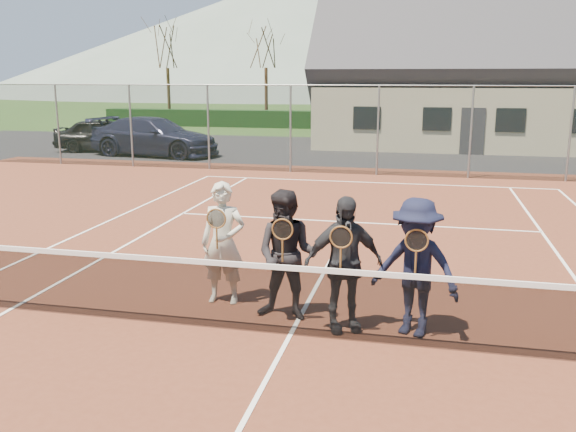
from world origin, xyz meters
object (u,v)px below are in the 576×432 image
(player_a, at_px, (223,243))
(player_d, at_px, (416,268))
(car_b, at_px, (133,137))
(tennis_net, at_px, (290,297))
(car_c, at_px, (155,137))
(player_c, at_px, (343,264))
(clubhouse, at_px, (482,61))
(player_b, at_px, (287,255))
(car_a, at_px, (105,135))

(player_a, bearing_deg, player_d, -11.56)
(car_b, relative_size, tennis_net, 0.33)
(car_b, bearing_deg, car_c, -115.51)
(player_c, bearing_deg, clubhouse, 81.87)
(player_b, bearing_deg, player_c, -15.60)
(clubhouse, distance_m, player_d, 23.92)
(tennis_net, relative_size, player_b, 6.49)
(car_c, distance_m, tennis_net, 19.28)
(player_b, bearing_deg, player_a, 159.45)
(car_a, distance_m, car_b, 1.23)
(clubhouse, bearing_deg, car_c, -151.84)
(clubhouse, xyz_separation_m, player_d, (-2.46, -23.60, -3.07))
(car_a, height_order, clubhouse, clubhouse)
(car_c, relative_size, player_c, 3.09)
(car_c, xyz_separation_m, player_c, (10.21, -16.37, 0.11))
(player_c, bearing_deg, player_d, 3.13)
(car_c, bearing_deg, player_c, -140.45)
(clubhouse, distance_m, player_b, 23.99)
(player_a, bearing_deg, clubhouse, 77.23)
(car_a, height_order, player_d, player_d)
(clubhouse, height_order, player_a, clubhouse)
(car_b, xyz_separation_m, tennis_net, (11.26, -18.05, -0.09))
(car_c, relative_size, player_a, 3.09)
(clubhouse, relative_size, player_d, 8.67)
(car_b, distance_m, player_a, 19.82)
(tennis_net, bearing_deg, car_c, 119.82)
(player_a, bearing_deg, player_c, -18.44)
(car_c, distance_m, clubhouse, 15.74)
(car_b, bearing_deg, clubhouse, -55.71)
(player_a, bearing_deg, tennis_net, -38.34)
(player_a, bearing_deg, car_b, 120.43)
(car_a, xyz_separation_m, car_c, (2.83, -0.93, 0.07))
(car_b, relative_size, player_d, 2.12)
(car_a, xyz_separation_m, player_c, (13.04, -17.30, 0.18))
(car_b, bearing_deg, player_d, -131.04)
(car_a, xyz_separation_m, player_d, (13.96, -17.25, 0.18))
(car_a, height_order, car_c, car_c)
(car_c, height_order, player_c, player_c)
(car_a, distance_m, player_c, 21.67)
(clubhouse, xyz_separation_m, player_a, (-5.22, -23.03, -3.07))
(clubhouse, bearing_deg, player_c, -98.13)
(tennis_net, bearing_deg, car_a, 125.12)
(clubhouse, relative_size, player_a, 8.67)
(car_a, bearing_deg, player_b, -154.69)
(car_b, distance_m, player_d, 21.81)
(car_b, distance_m, player_b, 20.70)
(car_c, bearing_deg, player_d, -138.11)
(tennis_net, height_order, player_c, player_c)
(car_c, height_order, player_b, player_b)
(car_a, distance_m, player_b, 21.02)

